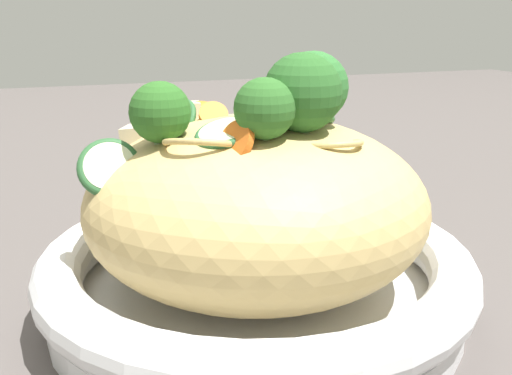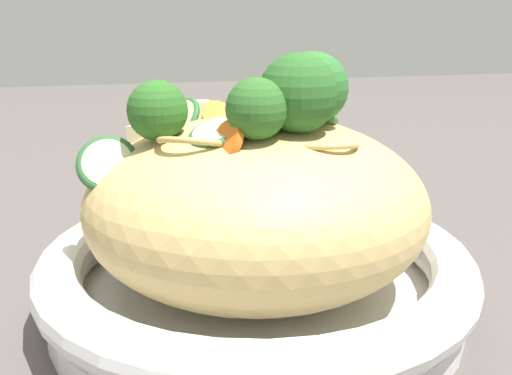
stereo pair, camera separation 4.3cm
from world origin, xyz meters
TOP-DOWN VIEW (x-y plane):
  - ground_plane at (0.00, 0.00)m, footprint 3.00×3.00m
  - serving_bowl at (0.00, 0.00)m, footprint 0.32×0.32m
  - noodle_heap at (0.00, -0.00)m, footprint 0.24×0.24m
  - broccoli_florets at (0.03, 0.00)m, footprint 0.09×0.16m
  - carrot_coins at (-0.02, -0.01)m, footprint 0.17×0.08m
  - zucchini_slices at (-0.00, -0.04)m, footprint 0.12×0.19m
  - chicken_chunks at (-0.07, -0.05)m, footprint 0.05×0.07m

SIDE VIEW (x-z plane):
  - ground_plane at x=0.00m, z-range 0.00..0.00m
  - serving_bowl at x=0.00m, z-range 0.00..0.06m
  - noodle_heap at x=0.00m, z-range 0.02..0.15m
  - chicken_chunks at x=-0.07m, z-range 0.12..0.15m
  - zucchini_slices at x=0.00m, z-range 0.11..0.16m
  - carrot_coins at x=-0.02m, z-range 0.12..0.16m
  - broccoli_florets at x=0.03m, z-range 0.13..0.19m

